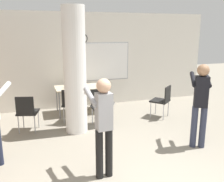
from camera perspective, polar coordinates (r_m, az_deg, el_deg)
name	(u,v)px	position (r m, az deg, el deg)	size (l,w,h in m)	color
wall_back	(85,60)	(7.60, -6.20, 6.97)	(8.00, 0.15, 2.80)	silver
support_pillar	(75,71)	(5.57, -8.49, 4.46)	(0.50, 0.50, 2.80)	white
folding_table	(82,88)	(7.04, -6.94, 0.59)	(1.46, 0.77, 0.75)	beige
bottle_on_table	(67,84)	(6.93, -10.35, 1.53)	(0.07, 0.07, 0.26)	#1E6B2D
waste_bin	(77,114)	(6.56, -7.96, -5.28)	(0.25, 0.25, 0.33)	#B2B2B7
chair_mid_room	(163,99)	(6.74, 11.49, -1.80)	(0.62, 0.62, 0.87)	black
chair_table_left	(72,103)	(6.32, -9.17, -2.75)	(0.60, 0.60, 0.87)	black
chair_table_front	(100,105)	(6.13, -2.69, -3.11)	(0.45, 0.45, 0.87)	black
chair_near_pillar	(27,111)	(5.98, -18.86, -4.28)	(0.54, 0.54, 0.87)	black
person_playing_front	(103,121)	(3.83, -2.01, -6.76)	(0.38, 0.62, 1.60)	black
person_playing_side	(200,99)	(5.12, 19.57, -1.80)	(0.57, 0.69, 1.67)	#2D3347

